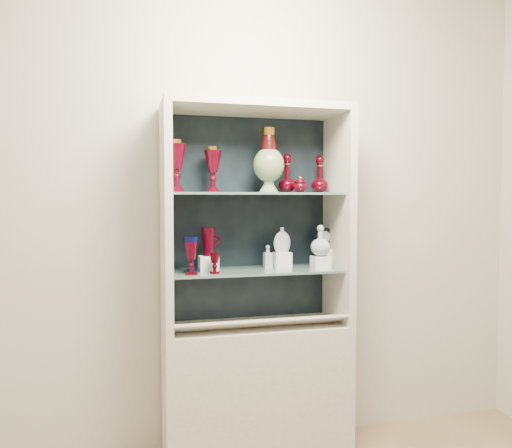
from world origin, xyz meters
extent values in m
cube|color=beige|center=(0.00, 1.75, 1.40)|extent=(3.50, 0.02, 2.80)
cube|color=#BDB3A0|center=(0.00, 1.53, 0.38)|extent=(1.00, 0.40, 0.75)
cube|color=black|center=(0.00, 1.72, 1.32)|extent=(0.98, 0.02, 1.15)
cube|color=#BDB3A0|center=(-0.48, 1.53, 1.32)|extent=(0.04, 0.40, 1.15)
cube|color=#BDB3A0|center=(0.48, 1.53, 1.32)|extent=(0.04, 0.40, 1.15)
cube|color=#BDB3A0|center=(0.00, 1.53, 1.92)|extent=(1.00, 0.40, 0.04)
cube|color=slate|center=(0.00, 1.55, 1.04)|extent=(0.92, 0.34, 0.01)
cube|color=slate|center=(0.00, 1.55, 1.46)|extent=(0.92, 0.34, 0.01)
cube|color=#BDB3A0|center=(0.00, 1.42, 0.78)|extent=(0.92, 0.17, 0.09)
cube|color=white|center=(-0.24, 1.42, 0.80)|extent=(0.10, 0.06, 0.03)
cube|color=white|center=(0.08, 1.42, 0.80)|extent=(0.10, 0.06, 0.03)
cube|color=white|center=(0.32, 1.42, 0.80)|extent=(0.10, 0.06, 0.03)
cube|color=white|center=(0.25, 1.42, 0.80)|extent=(0.10, 0.06, 0.03)
cube|color=silver|center=(-0.25, 1.57, 1.09)|extent=(0.10, 0.10, 0.08)
cube|color=silver|center=(0.15, 1.55, 1.09)|extent=(0.09, 0.09, 0.09)
cube|color=silver|center=(0.36, 1.49, 1.08)|extent=(0.09, 0.09, 0.07)
cube|color=silver|center=(0.43, 1.61, 1.10)|extent=(0.08, 0.08, 0.10)
camera|label=1|loc=(-0.67, -1.08, 1.43)|focal=35.00mm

